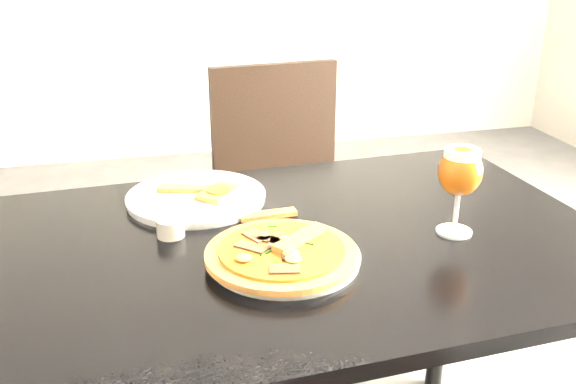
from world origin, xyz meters
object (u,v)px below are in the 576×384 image
object	(u,v)px
chair_far	(287,204)
beer_glass	(460,172)
pizza	(282,252)
dining_table	(304,277)

from	to	relation	value
chair_far	beer_glass	size ratio (longest dim) A/B	5.19
chair_far	pizza	world-z (taller)	chair_far
chair_far	dining_table	bearing A→B (deg)	-106.23
beer_glass	dining_table	bearing A→B (deg)	170.16
pizza	beer_glass	size ratio (longest dim) A/B	1.55
dining_table	beer_glass	size ratio (longest dim) A/B	6.93
chair_far	beer_glass	xyz separation A→B (m)	(0.15, -0.76, 0.37)
pizza	beer_glass	distance (m)	0.38
dining_table	chair_far	world-z (taller)	chair_far
dining_table	pizza	distance (m)	0.16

